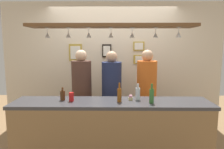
{
  "coord_description": "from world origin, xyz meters",
  "views": [
    {
      "loc": [
        0.03,
        -3.08,
        1.75
      ],
      "look_at": [
        0.0,
        0.1,
        1.3
      ],
      "focal_mm": 33.08,
      "sensor_mm": 36.0,
      "label": 1
    }
  ],
  "objects_px": {
    "bottle_beer_brown_stubby": "(63,95)",
    "picture_frame_lower_pair": "(141,59)",
    "person_right_orange_shirt": "(147,88)",
    "person_middle_navy_shirt": "(112,89)",
    "drink_can": "(71,97)",
    "bottle_beer_amber_tall": "(119,95)",
    "bottle_beer_green_import": "(152,95)",
    "picture_frame_upper_small": "(139,46)",
    "cupcake": "(131,98)",
    "bottle_soda_clear": "(138,93)",
    "picture_frame_caricature": "(76,53)",
    "person_left_brown_shirt": "(82,88)",
    "picture_frame_crest": "(107,51)"
  },
  "relations": [
    {
      "from": "bottle_beer_brown_stubby",
      "to": "picture_frame_lower_pair",
      "type": "height_order",
      "value": "picture_frame_lower_pair"
    },
    {
      "from": "bottle_beer_brown_stubby",
      "to": "person_right_orange_shirt",
      "type": "bearing_deg",
      "value": 29.12
    },
    {
      "from": "person_middle_navy_shirt",
      "to": "drink_can",
      "type": "xyz_separation_m",
      "value": [
        -0.54,
        -0.77,
        0.06
      ]
    },
    {
      "from": "person_middle_navy_shirt",
      "to": "bottle_beer_amber_tall",
      "type": "distance_m",
      "value": 0.81
    },
    {
      "from": "person_middle_navy_shirt",
      "to": "bottle_beer_green_import",
      "type": "distance_m",
      "value": 1.01
    },
    {
      "from": "bottle_beer_green_import",
      "to": "picture_frame_upper_small",
      "type": "xyz_separation_m",
      "value": [
        -0.01,
        1.49,
        0.64
      ]
    },
    {
      "from": "drink_can",
      "to": "cupcake",
      "type": "distance_m",
      "value": 0.82
    },
    {
      "from": "bottle_beer_brown_stubby",
      "to": "bottle_beer_amber_tall",
      "type": "bearing_deg",
      "value": -5.84
    },
    {
      "from": "person_right_orange_shirt",
      "to": "bottle_beer_green_import",
      "type": "relative_size",
      "value": 6.45
    },
    {
      "from": "bottle_beer_brown_stubby",
      "to": "bottle_soda_clear",
      "type": "relative_size",
      "value": 0.78
    },
    {
      "from": "bottle_beer_amber_tall",
      "to": "picture_frame_caricature",
      "type": "xyz_separation_m",
      "value": [
        -0.85,
        1.43,
        0.51
      ]
    },
    {
      "from": "person_left_brown_shirt",
      "to": "bottle_beer_amber_tall",
      "type": "xyz_separation_m",
      "value": [
        0.63,
        -0.79,
        0.08
      ]
    },
    {
      "from": "bottle_beer_brown_stubby",
      "to": "picture_frame_crest",
      "type": "bearing_deg",
      "value": 67.15
    },
    {
      "from": "picture_frame_caricature",
      "to": "picture_frame_lower_pair",
      "type": "distance_m",
      "value": 1.32
    },
    {
      "from": "picture_frame_crest",
      "to": "picture_frame_lower_pair",
      "type": "relative_size",
      "value": 0.87
    },
    {
      "from": "drink_can",
      "to": "picture_frame_caricature",
      "type": "height_order",
      "value": "picture_frame_caricature"
    },
    {
      "from": "person_right_orange_shirt",
      "to": "bottle_beer_amber_tall",
      "type": "bearing_deg",
      "value": -121.72
    },
    {
      "from": "person_left_brown_shirt",
      "to": "picture_frame_lower_pair",
      "type": "xyz_separation_m",
      "value": [
        1.1,
        0.64,
        0.46
      ]
    },
    {
      "from": "bottle_beer_amber_tall",
      "to": "picture_frame_caricature",
      "type": "distance_m",
      "value": 1.74
    },
    {
      "from": "person_left_brown_shirt",
      "to": "drink_can",
      "type": "height_order",
      "value": "person_left_brown_shirt"
    },
    {
      "from": "person_middle_navy_shirt",
      "to": "person_right_orange_shirt",
      "type": "relative_size",
      "value": 0.99
    },
    {
      "from": "bottle_beer_brown_stubby",
      "to": "cupcake",
      "type": "relative_size",
      "value": 2.31
    },
    {
      "from": "bottle_soda_clear",
      "to": "drink_can",
      "type": "xyz_separation_m",
      "value": [
        -0.91,
        -0.08,
        -0.03
      ]
    },
    {
      "from": "person_left_brown_shirt",
      "to": "picture_frame_upper_small",
      "type": "relative_size",
      "value": 7.62
    },
    {
      "from": "picture_frame_caricature",
      "to": "picture_frame_upper_small",
      "type": "relative_size",
      "value": 1.55
    },
    {
      "from": "person_left_brown_shirt",
      "to": "bottle_soda_clear",
      "type": "distance_m",
      "value": 1.13
    },
    {
      "from": "drink_can",
      "to": "person_left_brown_shirt",
      "type": "bearing_deg",
      "value": 88.44
    },
    {
      "from": "picture_frame_lower_pair",
      "to": "person_middle_navy_shirt",
      "type": "bearing_deg",
      "value": -132.43
    },
    {
      "from": "bottle_soda_clear",
      "to": "picture_frame_upper_small",
      "type": "height_order",
      "value": "picture_frame_upper_small"
    },
    {
      "from": "person_middle_navy_shirt",
      "to": "bottle_beer_green_import",
      "type": "relative_size",
      "value": 6.36
    },
    {
      "from": "bottle_beer_green_import",
      "to": "drink_can",
      "type": "bearing_deg",
      "value": 175.68
    },
    {
      "from": "person_left_brown_shirt",
      "to": "picture_frame_crest",
      "type": "distance_m",
      "value": 0.99
    },
    {
      "from": "bottle_beer_green_import",
      "to": "picture_frame_lower_pair",
      "type": "xyz_separation_m",
      "value": [
        0.04,
        1.49,
        0.37
      ]
    },
    {
      "from": "cupcake",
      "to": "picture_frame_lower_pair",
      "type": "distance_m",
      "value": 1.44
    },
    {
      "from": "person_right_orange_shirt",
      "to": "picture_frame_lower_pair",
      "type": "bearing_deg",
      "value": 92.28
    },
    {
      "from": "cupcake",
      "to": "picture_frame_crest",
      "type": "relative_size",
      "value": 0.3
    },
    {
      "from": "picture_frame_crest",
      "to": "picture_frame_caricature",
      "type": "relative_size",
      "value": 0.76
    },
    {
      "from": "person_middle_navy_shirt",
      "to": "picture_frame_crest",
      "type": "distance_m",
      "value": 0.91
    },
    {
      "from": "person_right_orange_shirt",
      "to": "picture_frame_upper_small",
      "type": "relative_size",
      "value": 7.62
    },
    {
      "from": "person_left_brown_shirt",
      "to": "picture_frame_crest",
      "type": "relative_size",
      "value": 6.45
    },
    {
      "from": "bottle_beer_brown_stubby",
      "to": "drink_can",
      "type": "height_order",
      "value": "bottle_beer_brown_stubby"
    },
    {
      "from": "person_left_brown_shirt",
      "to": "bottle_beer_green_import",
      "type": "relative_size",
      "value": 6.45
    },
    {
      "from": "picture_frame_lower_pair",
      "to": "person_right_orange_shirt",
      "type": "bearing_deg",
      "value": -87.72
    },
    {
      "from": "drink_can",
      "to": "bottle_soda_clear",
      "type": "bearing_deg",
      "value": 5.05
    },
    {
      "from": "drink_can",
      "to": "picture_frame_lower_pair",
      "type": "xyz_separation_m",
      "value": [
        1.12,
        1.41,
        0.41
      ]
    },
    {
      "from": "bottle_beer_brown_stubby",
      "to": "picture_frame_lower_pair",
      "type": "xyz_separation_m",
      "value": [
        1.25,
        1.35,
        0.41
      ]
    },
    {
      "from": "picture_frame_upper_small",
      "to": "picture_frame_lower_pair",
      "type": "relative_size",
      "value": 0.73
    },
    {
      "from": "picture_frame_lower_pair",
      "to": "bottle_beer_brown_stubby",
      "type": "bearing_deg",
      "value": -132.94
    },
    {
      "from": "drink_can",
      "to": "cupcake",
      "type": "xyz_separation_m",
      "value": [
        0.81,
        0.06,
        -0.03
      ]
    },
    {
      "from": "drink_can",
      "to": "picture_frame_lower_pair",
      "type": "height_order",
      "value": "picture_frame_lower_pair"
    }
  ]
}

